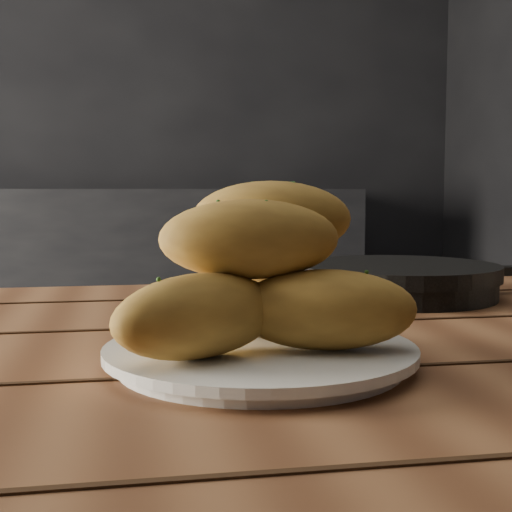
{
  "coord_description": "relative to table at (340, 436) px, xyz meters",
  "views": [
    {
      "loc": [
        0.5,
        -1.22,
        0.9
      ],
      "look_at": [
        0.61,
        -0.63,
        0.84
      ],
      "focal_mm": 50.0,
      "sensor_mm": 36.0,
      "label": 1
    }
  ],
  "objects": [
    {
      "name": "counter",
      "position": [
        -0.7,
        2.27,
        -0.21
      ],
      "size": [
        2.8,
        0.6,
        0.9
      ],
      "primitive_type": "cube",
      "color": "black",
      "rests_on": "ground"
    },
    {
      "name": "back_wall",
      "position": [
        -0.7,
        2.57,
        0.69
      ],
      "size": [
        4.0,
        0.04,
        2.7
      ],
      "primitive_type": "cube",
      "color": "black",
      "rests_on": "ground"
    },
    {
      "name": "skillet",
      "position": [
        0.17,
        0.27,
        0.12
      ],
      "size": [
        0.41,
        0.27,
        0.05
      ],
      "color": "black",
      "rests_on": "table"
    },
    {
      "name": "bread_rolls",
      "position": [
        -0.09,
        -0.08,
        0.17
      ],
      "size": [
        0.26,
        0.23,
        0.14
      ],
      "color": "#AE8030",
      "rests_on": "plate"
    },
    {
      "name": "plate",
      "position": [
        -0.09,
        -0.08,
        0.1
      ],
      "size": [
        0.26,
        0.26,
        0.02
      ],
      "color": "white",
      "rests_on": "table"
    },
    {
      "name": "table",
      "position": [
        0.0,
        0.0,
        0.0
      ],
      "size": [
        1.6,
        0.91,
        0.75
      ],
      "color": "brown",
      "rests_on": "ground"
    }
  ]
}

